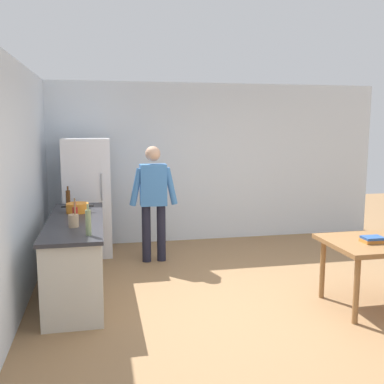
{
  "coord_description": "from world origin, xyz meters",
  "views": [
    {
      "loc": [
        -1.68,
        -4.48,
        2.0
      ],
      "look_at": [
        -0.5,
        1.23,
        1.11
      ],
      "focal_mm": 41.4,
      "sensor_mm": 36.0,
      "label": 1
    }
  ],
  "objects_px": {
    "refrigerator": "(88,197)",
    "book_stack": "(374,240)",
    "bottle_beer_brown": "(68,197)",
    "cooking_pot": "(77,208)",
    "person": "(153,196)",
    "utensil_jar": "(74,220)",
    "bottle_sauce_red": "(75,215)",
    "bottle_vinegar_tall": "(88,222)"
  },
  "relations": [
    {
      "from": "refrigerator",
      "to": "book_stack",
      "type": "xyz_separation_m",
      "value": [
        3.06,
        -2.75,
        -0.12
      ]
    },
    {
      "from": "bottle_beer_brown",
      "to": "cooking_pot",
      "type": "bearing_deg",
      "value": -75.64
    },
    {
      "from": "person",
      "to": "book_stack",
      "type": "distance_m",
      "value": 3.06
    },
    {
      "from": "refrigerator",
      "to": "book_stack",
      "type": "height_order",
      "value": "refrigerator"
    },
    {
      "from": "cooking_pot",
      "to": "utensil_jar",
      "type": "height_order",
      "value": "utensil_jar"
    },
    {
      "from": "bottle_sauce_red",
      "to": "book_stack",
      "type": "height_order",
      "value": "bottle_sauce_red"
    },
    {
      "from": "person",
      "to": "cooking_pot",
      "type": "distance_m",
      "value": 1.22
    },
    {
      "from": "person",
      "to": "bottle_vinegar_tall",
      "type": "height_order",
      "value": "person"
    },
    {
      "from": "refrigerator",
      "to": "bottle_sauce_red",
      "type": "height_order",
      "value": "refrigerator"
    },
    {
      "from": "refrigerator",
      "to": "person",
      "type": "distance_m",
      "value": 1.1
    },
    {
      "from": "person",
      "to": "bottle_vinegar_tall",
      "type": "distance_m",
      "value": 2.07
    },
    {
      "from": "bottle_sauce_red",
      "to": "book_stack",
      "type": "relative_size",
      "value": 0.89
    },
    {
      "from": "utensil_jar",
      "to": "book_stack",
      "type": "relative_size",
      "value": 1.19
    },
    {
      "from": "person",
      "to": "bottle_vinegar_tall",
      "type": "bearing_deg",
      "value": -115.03
    },
    {
      "from": "cooking_pot",
      "to": "bottle_beer_brown",
      "type": "height_order",
      "value": "bottle_beer_brown"
    },
    {
      "from": "refrigerator",
      "to": "cooking_pot",
      "type": "distance_m",
      "value": 1.2
    },
    {
      "from": "refrigerator",
      "to": "person",
      "type": "height_order",
      "value": "refrigerator"
    },
    {
      "from": "utensil_jar",
      "to": "bottle_beer_brown",
      "type": "relative_size",
      "value": 1.23
    },
    {
      "from": "bottle_vinegar_tall",
      "to": "person",
      "type": "bearing_deg",
      "value": 64.97
    },
    {
      "from": "cooking_pot",
      "to": "bottle_beer_brown",
      "type": "distance_m",
      "value": 0.62
    },
    {
      "from": "book_stack",
      "to": "utensil_jar",
      "type": "bearing_deg",
      "value": 166.93
    },
    {
      "from": "utensil_jar",
      "to": "bottle_vinegar_tall",
      "type": "bearing_deg",
      "value": -67.59
    },
    {
      "from": "utensil_jar",
      "to": "bottle_vinegar_tall",
      "type": "distance_m",
      "value": 0.44
    },
    {
      "from": "book_stack",
      "to": "bottle_beer_brown",
      "type": "bearing_deg",
      "value": 146.88
    },
    {
      "from": "person",
      "to": "cooking_pot",
      "type": "bearing_deg",
      "value": -148.52
    },
    {
      "from": "person",
      "to": "bottle_beer_brown",
      "type": "xyz_separation_m",
      "value": [
        -1.19,
        -0.04,
        0.03
      ]
    },
    {
      "from": "utensil_jar",
      "to": "cooking_pot",
      "type": "bearing_deg",
      "value": 90.06
    },
    {
      "from": "bottle_sauce_red",
      "to": "book_stack",
      "type": "xyz_separation_m",
      "value": [
        3.15,
        -0.95,
        -0.21
      ]
    },
    {
      "from": "refrigerator",
      "to": "person",
      "type": "xyz_separation_m",
      "value": [
        0.95,
        -0.55,
        0.08
      ]
    },
    {
      "from": "utensil_jar",
      "to": "bottle_beer_brown",
      "type": "height_order",
      "value": "utensil_jar"
    },
    {
      "from": "refrigerator",
      "to": "book_stack",
      "type": "bearing_deg",
      "value": -41.92
    },
    {
      "from": "refrigerator",
      "to": "utensil_jar",
      "type": "xyz_separation_m",
      "value": [
        -0.09,
        -2.02,
        0.08
      ]
    },
    {
      "from": "utensil_jar",
      "to": "book_stack",
      "type": "bearing_deg",
      "value": -13.07
    },
    {
      "from": "refrigerator",
      "to": "person",
      "type": "bearing_deg",
      "value": -30.23
    },
    {
      "from": "person",
      "to": "cooking_pot",
      "type": "xyz_separation_m",
      "value": [
        -1.04,
        -0.64,
        -0.02
      ]
    },
    {
      "from": "bottle_beer_brown",
      "to": "book_stack",
      "type": "distance_m",
      "value": 3.96
    },
    {
      "from": "person",
      "to": "bottle_sauce_red",
      "type": "bearing_deg",
      "value": -129.59
    },
    {
      "from": "refrigerator",
      "to": "bottle_beer_brown",
      "type": "bearing_deg",
      "value": -112.48
    },
    {
      "from": "cooking_pot",
      "to": "bottle_sauce_red",
      "type": "xyz_separation_m",
      "value": [
        0.01,
        -0.61,
        0.04
      ]
    },
    {
      "from": "bottle_sauce_red",
      "to": "utensil_jar",
      "type": "bearing_deg",
      "value": -91.48
    },
    {
      "from": "cooking_pot",
      "to": "bottle_sauce_red",
      "type": "height_order",
      "value": "bottle_sauce_red"
    },
    {
      "from": "person",
      "to": "book_stack",
      "type": "height_order",
      "value": "person"
    }
  ]
}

